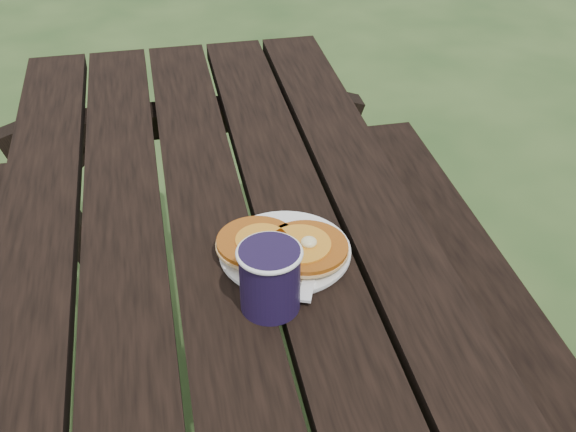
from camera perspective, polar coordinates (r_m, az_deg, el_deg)
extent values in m
cube|color=black|center=(1.21, -5.58, -4.04)|extent=(0.75, 1.80, 0.04)
cube|color=black|center=(1.55, 16.15, -9.73)|extent=(0.25, 1.80, 0.04)
cylinder|color=white|center=(1.20, -0.24, -2.87)|extent=(0.22, 0.22, 0.01)
cylinder|color=#AD5613|center=(1.18, -0.58, -2.79)|extent=(0.13, 0.13, 0.01)
cylinder|color=#AD5613|center=(1.18, -2.50, -2.08)|extent=(0.13, 0.13, 0.01)
cylinder|color=#AD5613|center=(1.17, 1.45, -2.52)|extent=(0.14, 0.14, 0.01)
cylinder|color=#C1781B|center=(1.17, 0.94, -2.19)|extent=(0.10, 0.10, 0.00)
ellipsoid|color=#F4E59E|center=(1.16, 1.66, -2.08)|extent=(0.03, 0.03, 0.02)
cube|color=white|center=(1.16, 1.92, -3.79)|extent=(0.08, 0.18, 0.00)
cylinder|color=black|center=(1.07, -1.44, -4.99)|extent=(0.09, 0.09, 0.11)
torus|color=white|center=(1.04, -1.48, -2.92)|extent=(0.10, 0.10, 0.01)
cylinder|color=black|center=(1.04, -1.48, -3.00)|extent=(0.08, 0.08, 0.01)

